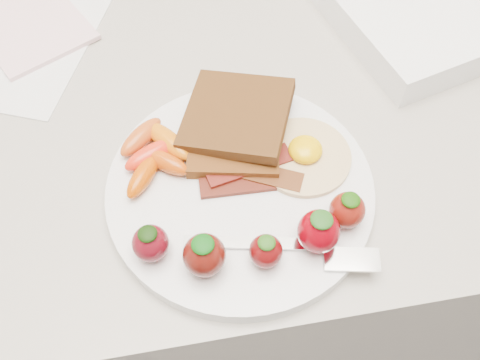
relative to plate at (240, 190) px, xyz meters
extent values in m
cube|color=gray|center=(0.00, 0.16, -0.46)|extent=(2.00, 0.60, 0.90)
cylinder|color=white|center=(0.00, 0.00, 0.00)|extent=(0.27, 0.27, 0.02)
cube|color=#4F2E09|center=(0.00, 0.05, 0.02)|extent=(0.11, 0.11, 0.01)
cube|color=black|center=(0.01, 0.07, 0.03)|extent=(0.14, 0.14, 0.03)
cylinder|color=beige|center=(0.07, 0.02, 0.01)|extent=(0.11, 0.11, 0.01)
ellipsoid|color=#F5B900|center=(0.07, 0.02, 0.02)|extent=(0.04, 0.04, 0.02)
cube|color=black|center=(0.00, 0.00, 0.01)|extent=(0.09, 0.03, 0.00)
cube|color=#401B0E|center=(0.02, 0.01, 0.01)|extent=(0.09, 0.06, 0.00)
cube|color=#3F0F0E|center=(0.01, 0.02, 0.02)|extent=(0.09, 0.04, 0.00)
ellipsoid|color=red|center=(-0.08, 0.05, 0.02)|extent=(0.06, 0.04, 0.02)
ellipsoid|color=#BB4207|center=(-0.07, 0.03, 0.02)|extent=(0.05, 0.05, 0.02)
ellipsoid|color=#BA4501|center=(-0.09, 0.02, 0.02)|extent=(0.05, 0.06, 0.02)
ellipsoid|color=#D46809|center=(-0.07, 0.06, 0.02)|extent=(0.06, 0.07, 0.02)
ellipsoid|color=#BA4A16|center=(-0.09, 0.07, 0.02)|extent=(0.06, 0.06, 0.02)
ellipsoid|color=#5B0913|center=(-0.09, -0.06, 0.03)|extent=(0.03, 0.03, 0.04)
ellipsoid|color=black|center=(-0.09, -0.06, 0.05)|extent=(0.02, 0.02, 0.01)
ellipsoid|color=#4F0F09|center=(-0.05, -0.08, 0.03)|extent=(0.04, 0.04, 0.04)
ellipsoid|color=#0A460B|center=(-0.05, -0.08, 0.05)|extent=(0.02, 0.02, 0.01)
ellipsoid|color=#580809|center=(0.01, -0.08, 0.03)|extent=(0.03, 0.03, 0.03)
ellipsoid|color=#225111|center=(0.01, -0.08, 0.04)|extent=(0.02, 0.02, 0.01)
ellipsoid|color=#750009|center=(0.06, -0.07, 0.03)|extent=(0.04, 0.04, 0.04)
ellipsoid|color=#1C4A13|center=(0.06, -0.07, 0.05)|extent=(0.02, 0.02, 0.01)
ellipsoid|color=maroon|center=(0.09, -0.06, 0.03)|extent=(0.03, 0.03, 0.04)
ellipsoid|color=#184606|center=(0.09, -0.06, 0.05)|extent=(0.02, 0.02, 0.01)
cube|color=silver|center=(0.00, -0.07, 0.01)|extent=(0.12, 0.04, 0.00)
cube|color=silver|center=(0.09, -0.10, 0.01)|extent=(0.05, 0.03, 0.00)
cube|color=white|center=(-0.23, 0.26, -0.01)|extent=(0.23, 0.26, 0.00)
cube|color=beige|center=(-0.23, 0.30, 0.00)|extent=(0.19, 0.21, 0.01)
camera|label=1|loc=(-0.05, -0.28, 0.46)|focal=40.00mm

